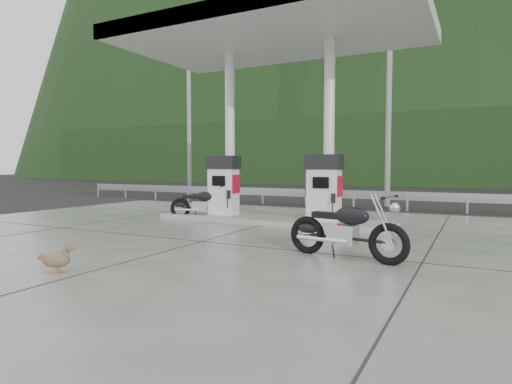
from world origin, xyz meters
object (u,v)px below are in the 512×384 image
at_px(gas_pump_right, 324,188).
at_px(duck, 56,260).
at_px(gas_pump_left, 223,185).
at_px(motorcycle_left, 202,204).
at_px(motorcycle_right, 346,231).

distance_m(gas_pump_right, duck, 7.13).
distance_m(gas_pump_left, motorcycle_left, 0.89).
bearing_deg(gas_pump_left, duck, -80.19).
bearing_deg(duck, gas_pump_right, 48.36).
distance_m(gas_pump_left, motorcycle_right, 6.16).
xyz_separation_m(motorcycle_left, motorcycle_right, (5.47, -3.50, 0.04)).
bearing_deg(duck, motorcycle_left, 80.37).
height_order(gas_pump_left, motorcycle_left, gas_pump_left).
relative_size(gas_pump_right, motorcycle_left, 0.92).
distance_m(motorcycle_left, duck, 6.77).
bearing_deg(motorcycle_right, gas_pump_left, 152.59).
relative_size(motorcycle_left, duck, 3.68).
bearing_deg(motorcycle_left, motorcycle_right, -46.68).
height_order(motorcycle_left, motorcycle_right, motorcycle_right).
relative_size(gas_pump_right, duck, 3.38).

